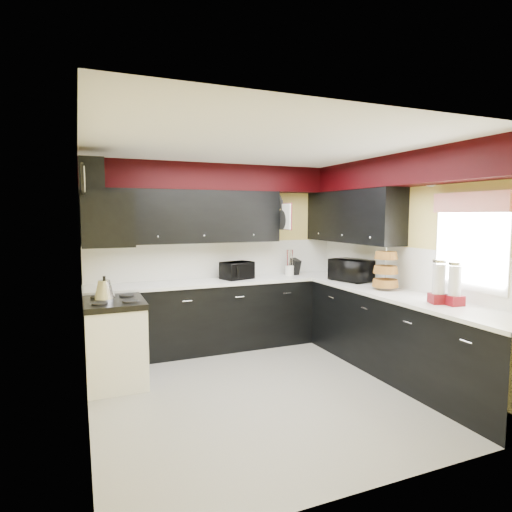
{
  "coord_description": "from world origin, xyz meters",
  "views": [
    {
      "loc": [
        -1.83,
        -3.99,
        1.83
      ],
      "look_at": [
        0.16,
        0.77,
        1.33
      ],
      "focal_mm": 30.0,
      "sensor_mm": 36.0,
      "label": 1
    }
  ],
  "objects_px": {
    "knife_block": "(294,267)",
    "kettle": "(105,289)",
    "toaster_oven": "(237,270)",
    "utensil_crock": "(290,270)",
    "microwave": "(351,270)"
  },
  "relations": [
    {
      "from": "kettle",
      "to": "microwave",
      "type": "bearing_deg",
      "value": -2.23
    },
    {
      "from": "knife_block",
      "to": "kettle",
      "type": "xyz_separation_m",
      "value": [
        -2.68,
        -0.68,
        -0.04
      ]
    },
    {
      "from": "knife_block",
      "to": "toaster_oven",
      "type": "bearing_deg",
      "value": 171.38
    },
    {
      "from": "utensil_crock",
      "to": "kettle",
      "type": "xyz_separation_m",
      "value": [
        -2.61,
        -0.68,
        0.01
      ]
    },
    {
      "from": "microwave",
      "to": "utensil_crock",
      "type": "height_order",
      "value": "microwave"
    },
    {
      "from": "toaster_oven",
      "to": "microwave",
      "type": "distance_m",
      "value": 1.54
    },
    {
      "from": "toaster_oven",
      "to": "utensil_crock",
      "type": "xyz_separation_m",
      "value": [
        0.84,
        0.05,
        -0.05
      ]
    },
    {
      "from": "knife_block",
      "to": "kettle",
      "type": "relative_size",
      "value": 1.06
    },
    {
      "from": "knife_block",
      "to": "kettle",
      "type": "height_order",
      "value": "knife_block"
    },
    {
      "from": "microwave",
      "to": "kettle",
      "type": "relative_size",
      "value": 2.37
    },
    {
      "from": "utensil_crock",
      "to": "knife_block",
      "type": "bearing_deg",
      "value": 2.06
    },
    {
      "from": "utensil_crock",
      "to": "microwave",
      "type": "bearing_deg",
      "value": -57.43
    },
    {
      "from": "microwave",
      "to": "utensil_crock",
      "type": "bearing_deg",
      "value": 17.88
    },
    {
      "from": "microwave",
      "to": "knife_block",
      "type": "height_order",
      "value": "microwave"
    },
    {
      "from": "utensil_crock",
      "to": "kettle",
      "type": "distance_m",
      "value": 2.69
    }
  ]
}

